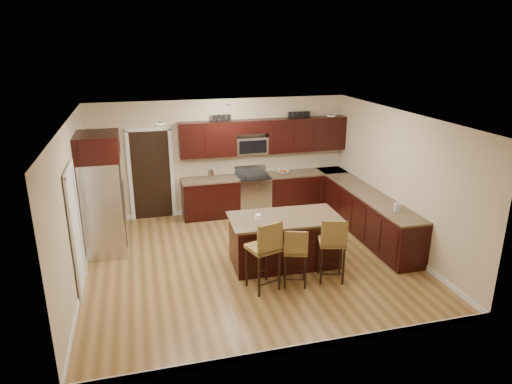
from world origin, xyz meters
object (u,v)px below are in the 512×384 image
object	(u,v)px
range	(253,194)
island	(284,242)
stool_left	(265,248)
refrigerator	(102,193)
stool_mid	(296,251)
stool_right	(333,242)

from	to	relation	value
range	island	xyz separation A→B (m)	(-0.10, -2.70, -0.04)
stool_left	island	bearing A→B (deg)	37.21
stool_left	refrigerator	distance (m)	3.44
island	stool_mid	world-z (taller)	stool_mid
island	stool_left	distance (m)	1.10
stool_mid	range	bearing A→B (deg)	104.50
stool_left	stool_right	bearing A→B (deg)	-17.01
range	island	size ratio (longest dim) A/B	0.54
stool_mid	refrigerator	size ratio (longest dim) A/B	0.44
stool_left	stool_mid	world-z (taller)	stool_left
stool_left	stool_mid	bearing A→B (deg)	-16.00
island	stool_mid	bearing A→B (deg)	-93.80
range	refrigerator	xyz separation A→B (m)	(-3.30, -1.34, 0.73)
range	stool_mid	xyz separation A→B (m)	(-0.18, -3.54, 0.18)
range	refrigerator	bearing A→B (deg)	-157.95
range	stool_left	world-z (taller)	stool_left
refrigerator	stool_left	bearing A→B (deg)	-40.56
refrigerator	stool_mid	bearing A→B (deg)	-35.31
stool_right	refrigerator	bearing A→B (deg)	165.99
island	refrigerator	distance (m)	3.56
range	stool_mid	distance (m)	3.55
island	refrigerator	size ratio (longest dim) A/B	0.87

